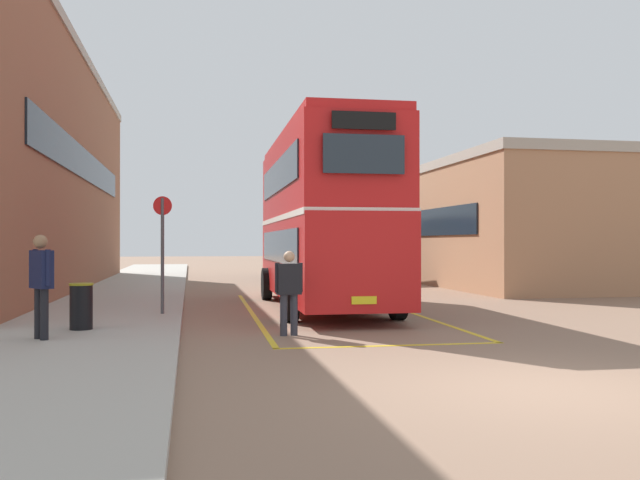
{
  "coord_description": "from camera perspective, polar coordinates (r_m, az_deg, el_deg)",
  "views": [
    {
      "loc": [
        -4.33,
        -7.6,
        1.8
      ],
      "look_at": [
        -0.39,
        12.84,
        1.88
      ],
      "focal_mm": 38.06,
      "sensor_mm": 36.0,
      "label": 1
    }
  ],
  "objects": [
    {
      "name": "ground_plane",
      "position": [
        22.5,
        0.23,
        -4.81
      ],
      "size": [
        135.6,
        135.6,
        0.0
      ],
      "primitive_type": "plane",
      "color": "#846651"
    },
    {
      "name": "sidewalk_left",
      "position": [
        24.56,
        -15.99,
        -4.25
      ],
      "size": [
        4.0,
        57.6,
        0.14
      ],
      "primitive_type": "cube",
      "color": "#A39E93",
      "rests_on": "ground"
    },
    {
      "name": "brick_building_left",
      "position": [
        27.16,
        -25.09,
        5.3
      ],
      "size": [
        5.85,
        25.05,
        8.79
      ],
      "color": "brown",
      "rests_on": "ground"
    },
    {
      "name": "depot_building_right",
      "position": [
        31.69,
        15.67,
        1.2
      ],
      "size": [
        8.82,
        16.7,
        5.15
      ],
      "color": "#AD7A56",
      "rests_on": "ground"
    },
    {
      "name": "double_decker_bus",
      "position": [
        18.57,
        0.2,
        1.98
      ],
      "size": [
        2.93,
        9.86,
        4.75
      ],
      "color": "black",
      "rests_on": "ground"
    },
    {
      "name": "single_deck_bus",
      "position": [
        33.62,
        0.6,
        -0.49
      ],
      "size": [
        3.08,
        8.65,
        3.02
      ],
      "color": "black",
      "rests_on": "ground"
    },
    {
      "name": "pedestrian_boarding",
      "position": [
        13.15,
        -2.63,
        -3.97
      ],
      "size": [
        0.55,
        0.27,
        1.64
      ],
      "color": "#2D2D38",
      "rests_on": "ground"
    },
    {
      "name": "pedestrian_waiting_near",
      "position": [
        12.58,
        -22.38,
        -2.97
      ],
      "size": [
        0.47,
        0.54,
        1.79
      ],
      "color": "black",
      "rests_on": "sidewalk_left"
    },
    {
      "name": "litter_bin",
      "position": [
        13.78,
        -19.44,
        -5.27
      ],
      "size": [
        0.45,
        0.45,
        0.88
      ],
      "color": "black",
      "rests_on": "sidewalk_left"
    },
    {
      "name": "bus_stop_sign",
      "position": [
        16.25,
        -13.1,
        -0.26
      ],
      "size": [
        0.44,
        0.13,
        2.74
      ],
      "color": "#4C4C51",
      "rests_on": "sidewalk_left"
    },
    {
      "name": "bay_marking_yellow",
      "position": [
        16.83,
        1.36,
        -6.34
      ],
      "size": [
        4.38,
        11.89,
        0.01
      ],
      "color": "gold",
      "rests_on": "ground"
    }
  ]
}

